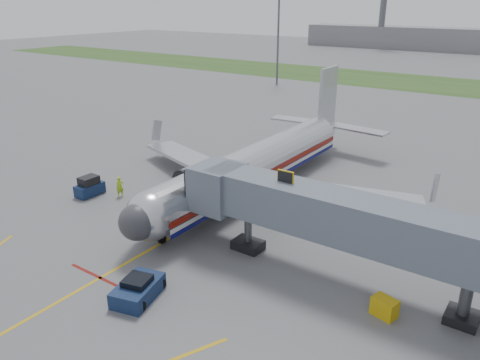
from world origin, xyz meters
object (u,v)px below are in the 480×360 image
Objects in this scene: airliner at (256,164)px; belt_loader at (239,177)px; baggage_tug at (89,187)px; pushback_tug at (138,290)px; ramp_worker at (120,187)px.

airliner is 7.35× the size of belt_loader.
baggage_tug is 0.56× the size of belt_loader.
pushback_tug is at bearing -78.92° from airliner.
pushback_tug is 1.44× the size of baggage_tug.
pushback_tug is 0.80× the size of belt_loader.
ramp_worker is at bearing 141.92° from pushback_tug.
belt_loader is (-6.30, 20.14, -0.03)m from pushback_tug.
airliner is at bearing -19.22° from ramp_worker.
ramp_worker is (2.67, 1.44, 0.14)m from baggage_tug.
pushback_tug is (3.79, -19.35, -2.04)m from airliner.
belt_loader is (-2.51, 0.80, -2.08)m from airliner.
belt_loader is 2.49× the size of ramp_worker.
belt_loader reaches higher than ramp_worker.
belt_loader is at bearing 107.37° from pushback_tug.
pushback_tug is 21.11m from belt_loader.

